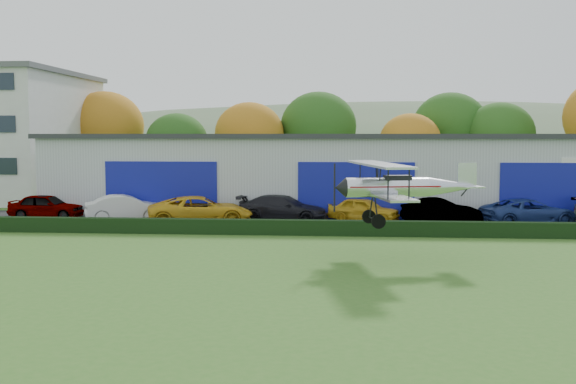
# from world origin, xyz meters

# --- Properties ---
(ground) EXTENTS (300.00, 300.00, 0.00)m
(ground) POSITION_xyz_m (0.00, 0.00, 0.00)
(ground) COLOR #34651F
(ground) RESTS_ON ground
(apron) EXTENTS (48.00, 9.00, 0.05)m
(apron) POSITION_xyz_m (3.00, 21.00, 0.03)
(apron) COLOR black
(apron) RESTS_ON ground
(hedge) EXTENTS (46.00, 0.60, 0.80)m
(hedge) POSITION_xyz_m (3.00, 16.20, 0.40)
(hedge) COLOR black
(hedge) RESTS_ON ground
(hangar) EXTENTS (40.60, 12.60, 5.30)m
(hangar) POSITION_xyz_m (5.00, 27.98, 2.66)
(hangar) COLOR #B2B7BC
(hangar) RESTS_ON ground
(tree_belt) EXTENTS (75.70, 13.22, 10.12)m
(tree_belt) POSITION_xyz_m (0.85, 40.62, 5.61)
(tree_belt) COLOR #3D2614
(tree_belt) RESTS_ON ground
(distant_hills) EXTENTS (430.00, 196.00, 56.00)m
(distant_hills) POSITION_xyz_m (-4.38, 140.00, -13.05)
(distant_hills) COLOR #4C6642
(distant_hills) RESTS_ON ground
(car_0) EXTENTS (4.55, 1.88, 1.54)m
(car_0) POSITION_xyz_m (-14.14, 21.43, 0.82)
(car_0) COLOR gray
(car_0) RESTS_ON apron
(car_1) EXTENTS (5.05, 3.43, 1.58)m
(car_1) POSITION_xyz_m (-8.82, 20.65, 0.84)
(car_1) COLOR silver
(car_1) RESTS_ON apron
(car_2) EXTENTS (6.47, 4.13, 1.66)m
(car_2) POSITION_xyz_m (-3.97, 19.34, 0.88)
(car_2) COLOR gold
(car_2) RESTS_ON apron
(car_3) EXTENTS (5.72, 3.15, 1.57)m
(car_3) POSITION_xyz_m (0.64, 21.28, 0.84)
(car_3) COLOR black
(car_3) RESTS_ON apron
(car_4) EXTENTS (4.60, 3.11, 1.45)m
(car_4) POSITION_xyz_m (5.48, 21.48, 0.78)
(car_4) COLOR gold
(car_4) RESTS_ON apron
(car_5) EXTENTS (4.66, 1.90, 1.50)m
(car_5) POSITION_xyz_m (9.94, 20.89, 0.80)
(car_5) COLOR gray
(car_5) RESTS_ON apron
(car_6) EXTENTS (5.95, 3.94, 1.52)m
(car_6) POSITION_xyz_m (14.90, 20.72, 0.81)
(car_6) COLOR navy
(car_6) RESTS_ON apron
(biplane) EXTENTS (6.15, 7.01, 2.61)m
(biplane) POSITION_xyz_m (6.54, 9.50, 3.16)
(biplane) COLOR silver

